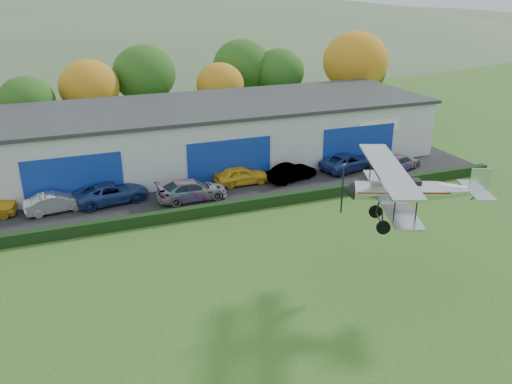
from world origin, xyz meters
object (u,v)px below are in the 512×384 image
object	(u,v)px
car_3	(192,190)
car_6	(348,162)
car_7	(399,162)
hangar	(208,133)
car_2	(112,193)
biplane	(408,189)
car_1	(56,202)
car_5	(292,172)
car_4	(241,175)

from	to	relation	value
car_3	car_6	size ratio (longest dim) A/B	1.00
car_6	car_7	size ratio (longest dim) A/B	1.13
hangar	car_2	world-z (taller)	hangar
biplane	car_7	bearing A→B (deg)	76.41
car_1	car_5	bearing A→B (deg)	-99.27
car_4	car_5	distance (m)	4.20
car_7	biplane	distance (m)	19.80
car_7	hangar	bearing A→B (deg)	39.46
car_4	car_6	size ratio (longest dim) A/B	0.83
car_5	biplane	xyz separation A→B (m)	(-1.32, -16.60, 4.74)
car_5	car_6	size ratio (longest dim) A/B	0.82
car_6	car_7	world-z (taller)	car_6
car_4	car_6	world-z (taller)	car_4
car_2	car_7	xyz separation A→B (m)	(24.19, -1.56, -0.07)
biplane	car_2	bearing A→B (deg)	149.05
hangar	car_7	world-z (taller)	hangar
car_3	car_7	distance (m)	18.51
car_4	biplane	xyz separation A→B (m)	(2.82, -17.28, 4.70)
car_2	car_4	size ratio (longest dim) A/B	1.23
car_5	car_4	bearing A→B (deg)	64.20
car_3	car_7	bearing A→B (deg)	-91.65
hangar	car_6	world-z (taller)	hangar
car_2	car_4	bearing A→B (deg)	-98.38
biplane	hangar	bearing A→B (deg)	120.17
car_2	car_3	size ratio (longest dim) A/B	1.02
car_2	biplane	world-z (taller)	biplane
car_4	car_1	bearing A→B (deg)	91.91
car_7	car_3	bearing A→B (deg)	69.85
car_2	car_4	world-z (taller)	car_2
car_1	biplane	size ratio (longest dim) A/B	0.51
car_4	biplane	world-z (taller)	biplane
car_7	car_6	bearing A→B (deg)	48.12
car_2	biplane	bearing A→B (deg)	-151.63
car_6	car_7	xyz separation A→B (m)	(4.13, -1.62, -0.06)
hangar	car_7	size ratio (longest dim) A/B	8.73
car_3	biplane	distance (m)	17.81
car_1	car_3	world-z (taller)	car_3
car_3	biplane	world-z (taller)	biplane
car_5	car_3	bearing A→B (deg)	80.56
hangar	car_7	distance (m)	17.04
hangar	car_7	bearing A→B (deg)	-30.02
car_5	car_6	world-z (taller)	car_6
car_5	car_7	bearing A→B (deg)	-112.00
car_3	car_5	size ratio (longest dim) A/B	1.22
car_3	hangar	bearing A→B (deg)	-26.15
hangar	car_4	distance (m)	7.12
biplane	car_4	bearing A→B (deg)	121.17
car_4	car_5	world-z (taller)	car_4
car_5	car_6	bearing A→B (deg)	-99.83
car_4	hangar	bearing A→B (deg)	5.92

